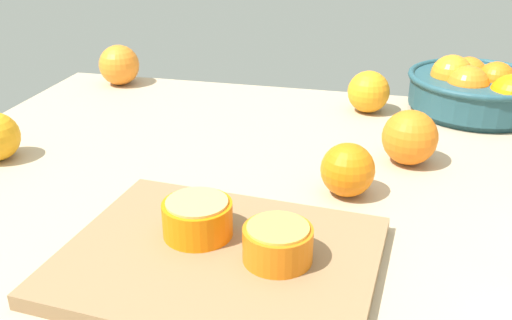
{
  "coord_description": "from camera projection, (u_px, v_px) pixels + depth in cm",
  "views": [
    {
      "loc": [
        13.18,
        -68.39,
        38.37
      ],
      "look_at": [
        -3.78,
        2.07,
        4.94
      ],
      "focal_mm": 40.46,
      "sensor_mm": 36.0,
      "label": 1
    }
  ],
  "objects": [
    {
      "name": "fruit_bowl",
      "position": [
        478.0,
        89.0,
        1.1
      ],
      "size": [
        26.17,
        26.17,
        10.86
      ],
      "color": "#234C56",
      "rests_on": "ground_plane"
    },
    {
      "name": "loose_orange_2",
      "position": [
        119.0,
        65.0,
        1.26
      ],
      "size": [
        8.74,
        8.74,
        8.74
      ],
      "primitive_type": "sphere",
      "color": "orange",
      "rests_on": "ground_plane"
    },
    {
      "name": "loose_orange_1",
      "position": [
        410.0,
        137.0,
        0.89
      ],
      "size": [
        8.58,
        8.58,
        8.58
      ],
      "primitive_type": "sphere",
      "color": "orange",
      "rests_on": "ground_plane"
    },
    {
      "name": "orange_half_0",
      "position": [
        278.0,
        243.0,
        0.63
      ],
      "size": [
        7.74,
        7.74,
        4.19
      ],
      "color": "orange",
      "rests_on": "cutting_board"
    },
    {
      "name": "cutting_board",
      "position": [
        219.0,
        259.0,
        0.65
      ],
      "size": [
        36.93,
        30.23,
        1.83
      ],
      "primitive_type": "cube",
      "rotation": [
        0.0,
        0.0,
        -0.08
      ],
      "color": "olive",
      "rests_on": "ground_plane"
    },
    {
      "name": "loose_orange_4",
      "position": [
        348.0,
        170.0,
        0.8
      ],
      "size": [
        7.57,
        7.57,
        7.57
      ],
      "primitive_type": "sphere",
      "color": "orange",
      "rests_on": "ground_plane"
    },
    {
      "name": "loose_orange_0",
      "position": [
        369.0,
        92.0,
        1.1
      ],
      "size": [
        8.01,
        8.01,
        8.01
      ],
      "primitive_type": "sphere",
      "color": "orange",
      "rests_on": "ground_plane"
    },
    {
      "name": "ground_plane",
      "position": [
        279.0,
        211.0,
        0.8
      ],
      "size": [
        118.0,
        101.52,
        3.0
      ],
      "primitive_type": "cube",
      "color": "tan"
    },
    {
      "name": "orange_half_1",
      "position": [
        198.0,
        218.0,
        0.67
      ],
      "size": [
        8.26,
        8.26,
        4.44
      ],
      "color": "orange",
      "rests_on": "cutting_board"
    }
  ]
}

